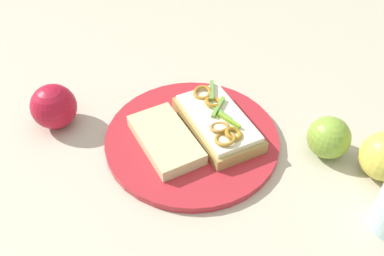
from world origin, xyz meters
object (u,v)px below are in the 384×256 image
(bread_slice_side, at_px, (166,140))
(apple_0, at_px, (329,138))
(apple_2, at_px, (54,106))
(plate, at_px, (192,139))
(sandwich, at_px, (217,121))

(bread_slice_side, bearing_deg, apple_0, 60.90)
(bread_slice_side, height_order, apple_2, apple_2)
(plate, distance_m, bread_slice_side, 0.05)
(bread_slice_side, xyz_separation_m, apple_0, (-0.11, -0.25, 0.01))
(plate, height_order, apple_2, apple_2)
(plate, bearing_deg, sandwich, -87.36)
(bread_slice_side, distance_m, apple_2, 0.22)
(apple_2, bearing_deg, apple_0, -121.73)
(apple_0, height_order, apple_2, apple_2)
(sandwich, distance_m, bread_slice_side, 0.10)
(apple_2, bearing_deg, sandwich, -118.23)
(bread_slice_side, bearing_deg, apple_2, -137.01)
(apple_0, bearing_deg, plate, 60.67)
(plate, bearing_deg, bread_slice_side, 93.04)
(bread_slice_side, bearing_deg, plate, 87.78)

